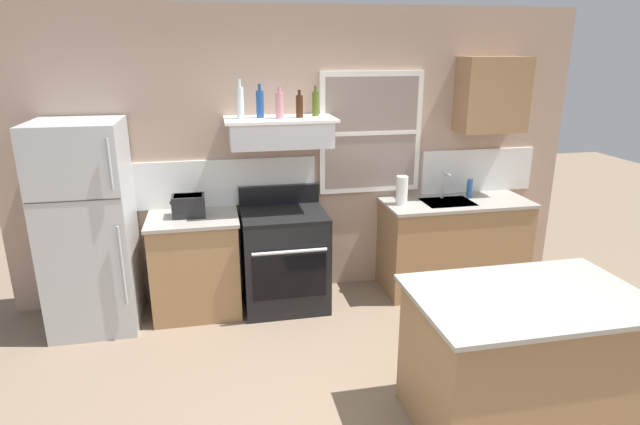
% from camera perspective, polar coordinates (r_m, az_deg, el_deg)
% --- Properties ---
extents(back_wall, '(5.40, 0.11, 2.70)m').
position_cam_1_polar(back_wall, '(5.00, -1.49, 6.28)').
color(back_wall, tan).
rests_on(back_wall, ground_plane).
extents(refrigerator, '(0.70, 0.72, 1.78)m').
position_cam_1_polar(refrigerator, '(4.78, -23.96, -1.53)').
color(refrigerator, '#B7BABC').
rests_on(refrigerator, ground_plane).
extents(counter_left_of_stove, '(0.79, 0.63, 0.91)m').
position_cam_1_polar(counter_left_of_stove, '(4.87, -13.37, -5.53)').
color(counter_left_of_stove, '#9E754C').
rests_on(counter_left_of_stove, ground_plane).
extents(toaster, '(0.30, 0.20, 0.19)m').
position_cam_1_polar(toaster, '(4.72, -14.13, 0.76)').
color(toaster, black).
rests_on(toaster, counter_left_of_stove).
extents(stove_range, '(0.76, 0.69, 1.09)m').
position_cam_1_polar(stove_range, '(4.87, -3.91, -5.00)').
color(stove_range, black).
rests_on(stove_range, ground_plane).
extents(range_hood_shelf, '(0.96, 0.52, 0.24)m').
position_cam_1_polar(range_hood_shelf, '(4.65, -4.37, 8.79)').
color(range_hood_shelf, silver).
extents(bottle_clear_tall, '(0.06, 0.06, 0.33)m').
position_cam_1_polar(bottle_clear_tall, '(4.61, -8.71, 11.83)').
color(bottle_clear_tall, silver).
rests_on(bottle_clear_tall, range_hood_shelf).
extents(bottle_blue_liqueur, '(0.07, 0.07, 0.29)m').
position_cam_1_polar(bottle_blue_liqueur, '(4.64, -6.56, 11.72)').
color(bottle_blue_liqueur, '#1E478C').
rests_on(bottle_blue_liqueur, range_hood_shelf).
extents(bottle_rose_pink, '(0.07, 0.07, 0.27)m').
position_cam_1_polar(bottle_rose_pink, '(4.57, -4.45, 11.62)').
color(bottle_rose_pink, '#C67F84').
rests_on(bottle_rose_pink, range_hood_shelf).
extents(bottle_brown_stout, '(0.06, 0.06, 0.24)m').
position_cam_1_polar(bottle_brown_stout, '(4.62, -2.26, 11.54)').
color(bottle_brown_stout, '#381E0F').
rests_on(bottle_brown_stout, range_hood_shelf).
extents(bottle_olive_oil_square, '(0.06, 0.06, 0.26)m').
position_cam_1_polar(bottle_olive_oil_square, '(4.73, -0.49, 11.81)').
color(bottle_olive_oil_square, '#4C601E').
rests_on(bottle_olive_oil_square, range_hood_shelf).
extents(counter_right_with_sink, '(1.43, 0.63, 0.91)m').
position_cam_1_polar(counter_right_with_sink, '(5.38, 14.30, -3.38)').
color(counter_right_with_sink, '#9E754C').
rests_on(counter_right_with_sink, ground_plane).
extents(sink_faucet, '(0.03, 0.17, 0.28)m').
position_cam_1_polar(sink_faucet, '(5.24, 13.37, 3.33)').
color(sink_faucet, silver).
rests_on(sink_faucet, counter_right_with_sink).
extents(paper_towel_roll, '(0.11, 0.11, 0.27)m').
position_cam_1_polar(paper_towel_roll, '(4.98, 8.92, 2.41)').
color(paper_towel_roll, white).
rests_on(paper_towel_roll, counter_right_with_sink).
extents(dish_soap_bottle, '(0.06, 0.06, 0.18)m').
position_cam_1_polar(dish_soap_bottle, '(5.38, 16.00, 2.57)').
color(dish_soap_bottle, blue).
rests_on(dish_soap_bottle, counter_right_with_sink).
extents(kitchen_island, '(1.40, 0.90, 0.91)m').
position_cam_1_polar(kitchen_island, '(3.62, 21.12, -14.82)').
color(kitchen_island, '#9E754C').
rests_on(kitchen_island, ground_plane).
extents(upper_cabinet_right, '(0.64, 0.32, 0.70)m').
position_cam_1_polar(upper_cabinet_right, '(5.35, 18.27, 12.10)').
color(upper_cabinet_right, '#9E754C').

